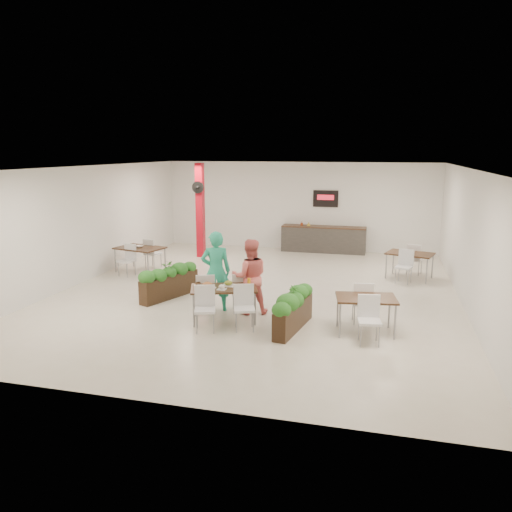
{
  "coord_description": "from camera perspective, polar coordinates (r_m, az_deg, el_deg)",
  "views": [
    {
      "loc": [
        3.09,
        -12.11,
        3.63
      ],
      "look_at": [
        0.11,
        -0.64,
        1.1
      ],
      "focal_mm": 35.0,
      "sensor_mm": 36.0,
      "label": 1
    }
  ],
  "objects": [
    {
      "name": "ground",
      "position": [
        13.02,
        0.22,
        -4.15
      ],
      "size": [
        12.0,
        12.0,
        0.0
      ],
      "primitive_type": "plane",
      "color": "beige",
      "rests_on": "ground"
    },
    {
      "name": "room_shell",
      "position": [
        12.6,
        0.23,
        4.65
      ],
      "size": [
        10.1,
        12.1,
        3.22
      ],
      "color": "white",
      "rests_on": "ground"
    },
    {
      "name": "red_column",
      "position": [
        17.14,
        -6.4,
        5.32
      ],
      "size": [
        0.4,
        0.41,
        3.2
      ],
      "color": "#AA0B1A",
      "rests_on": "ground"
    },
    {
      "name": "service_counter",
      "position": [
        18.16,
        7.72,
        1.99
      ],
      "size": [
        3.0,
        0.64,
        2.2
      ],
      "color": "#2E2C29",
      "rests_on": "ground"
    },
    {
      "name": "main_table",
      "position": [
        10.73,
        -3.74,
        -4.19
      ],
      "size": [
        1.69,
        1.93,
        0.92
      ],
      "rotation": [
        0.0,
        0.0,
        0.34
      ],
      "color": "black",
      "rests_on": "ground"
    },
    {
      "name": "diner_man",
      "position": [
        11.38,
        -4.6,
        -1.75
      ],
      "size": [
        0.78,
        0.64,
        1.85
      ],
      "primitive_type": "imported",
      "rotation": [
        0.0,
        0.0,
        3.48
      ],
      "color": "#28B086",
      "rests_on": "ground"
    },
    {
      "name": "diner_woman",
      "position": [
        11.17,
        -0.71,
        -2.37
      ],
      "size": [
        0.99,
        0.88,
        1.7
      ],
      "primitive_type": "imported",
      "rotation": [
        0.0,
        0.0,
        3.48
      ],
      "color": "#F3716C",
      "rests_on": "ground"
    },
    {
      "name": "planter_left",
      "position": [
        12.6,
        -9.88,
        -2.51
      ],
      "size": [
        0.93,
        1.75,
        0.97
      ],
      "rotation": [
        0.0,
        0.0,
        1.19
      ],
      "color": "black",
      "rests_on": "ground"
    },
    {
      "name": "planter_right",
      "position": [
        10.28,
        4.3,
        -5.79
      ],
      "size": [
        0.62,
        1.78,
        0.93
      ],
      "rotation": [
        0.0,
        0.0,
        1.41
      ],
      "color": "black",
      "rests_on": "ground"
    },
    {
      "name": "side_table_a",
      "position": [
        15.45,
        -13.13,
        0.59
      ],
      "size": [
        1.55,
        1.67,
        0.92
      ],
      "rotation": [
        0.0,
        0.0,
        -0.23
      ],
      "color": "black",
      "rests_on": "ground"
    },
    {
      "name": "side_table_b",
      "position": [
        14.9,
        17.18,
        -0.1
      ],
      "size": [
        1.44,
        1.67,
        0.92
      ],
      "rotation": [
        0.0,
        0.0,
        -0.29
      ],
      "color": "black",
      "rests_on": "ground"
    },
    {
      "name": "side_table_c",
      "position": [
        10.26,
        12.45,
        -5.29
      ],
      "size": [
        1.29,
        1.67,
        0.92
      ],
      "rotation": [
        0.0,
        0.0,
        0.16
      ],
      "color": "black",
      "rests_on": "ground"
    }
  ]
}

